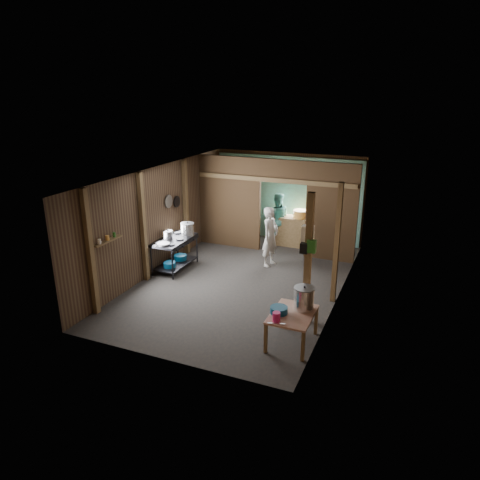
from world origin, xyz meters
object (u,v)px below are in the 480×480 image
at_px(prep_table, 292,328).
at_px(cook, 270,237).
at_px(yellow_tub, 300,214).
at_px(pink_bucket, 276,317).
at_px(stove_pot_large, 188,230).
at_px(gas_range, 175,254).
at_px(stock_pot, 304,299).

distance_m(prep_table, cook, 3.77).
bearing_deg(yellow_tub, prep_table, -75.98).
relative_size(prep_table, pink_bucket, 6.21).
xyz_separation_m(prep_table, stove_pot_large, (-3.54, 2.60, 0.66)).
distance_m(prep_table, yellow_tub, 5.32).
relative_size(pink_bucket, cook, 0.10).
bearing_deg(gas_range, stock_pot, -27.20).
xyz_separation_m(stove_pot_large, pink_bucket, (3.36, -2.97, -0.28)).
height_order(pink_bucket, yellow_tub, yellow_tub).
distance_m(prep_table, stock_pot, 0.57).
xyz_separation_m(stove_pot_large, yellow_tub, (2.26, 2.52, 0.01)).
xyz_separation_m(gas_range, stock_pot, (3.84, -1.98, 0.40)).
bearing_deg(cook, yellow_tub, 2.41).
xyz_separation_m(stove_pot_large, stock_pot, (3.67, -2.36, -0.16)).
bearing_deg(gas_range, stove_pot_large, 66.25).
relative_size(stock_pot, cook, 0.29).
bearing_deg(stock_pot, yellow_tub, 106.14).
distance_m(gas_range, pink_bucket, 4.38).
bearing_deg(prep_table, yellow_tub, 104.02).
bearing_deg(stove_pot_large, prep_table, -36.33).
relative_size(stove_pot_large, pink_bucket, 2.14).
bearing_deg(stock_pot, stove_pot_large, 147.26).
distance_m(stock_pot, pink_bucket, 0.69).
distance_m(stove_pot_large, cook, 2.12).
height_order(stove_pot_large, yellow_tub, stove_pot_large).
bearing_deg(yellow_tub, stove_pot_large, -131.89).
xyz_separation_m(prep_table, pink_bucket, (-0.18, -0.36, 0.38)).
bearing_deg(stock_pot, gas_range, 152.80).
distance_m(pink_bucket, yellow_tub, 5.60).
xyz_separation_m(prep_table, cook, (-1.58, 3.39, 0.48)).
distance_m(gas_range, stove_pot_large, 0.70).
height_order(prep_table, yellow_tub, yellow_tub).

